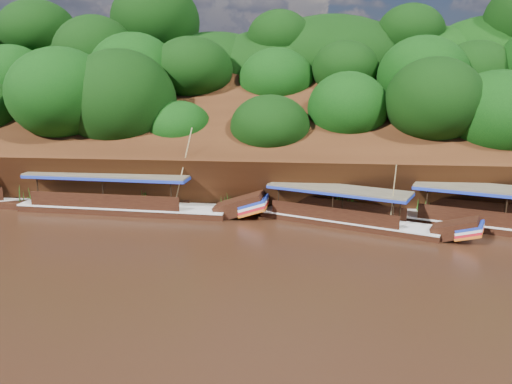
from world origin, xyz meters
TOP-DOWN VIEW (x-y plane):
  - ground at (0.00, 0.00)m, footprint 160.00×160.00m
  - riverbank at (-0.01, 22.73)m, footprint 120.00×30.06m
  - boat_1 at (2.36, 6.96)m, footprint 12.99×6.72m
  - boat_2 at (-12.37, 8.66)m, footprint 17.15×3.44m
  - reeds at (-2.55, 9.48)m, footprint 47.48×2.47m

SIDE VIEW (x-z plane):
  - ground at x=0.00m, z-range 0.00..0.00m
  - boat_1 at x=2.36m, z-range -1.81..2.85m
  - boat_2 at x=-12.37m, z-range -2.56..3.77m
  - reeds at x=-2.55m, z-range -0.09..1.81m
  - riverbank at x=-0.01m, z-range -7.81..11.59m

